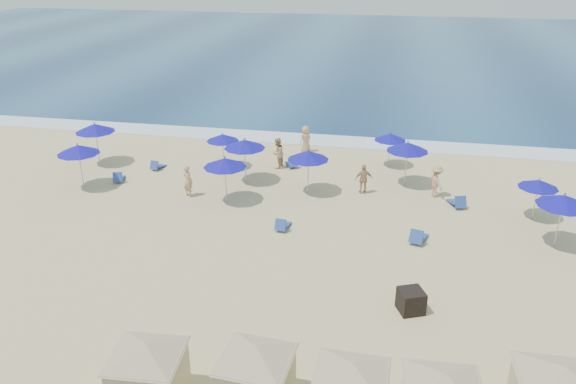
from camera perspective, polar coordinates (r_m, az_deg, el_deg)
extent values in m
plane|color=#D1BD84|center=(25.10, 2.15, -6.07)|extent=(160.00, 160.00, 0.00)
cube|color=navy|center=(77.63, 8.81, 14.18)|extent=(160.00, 80.00, 0.06)
cube|color=white|center=(39.21, 5.76, 5.10)|extent=(160.00, 2.50, 0.08)
cube|color=black|center=(21.59, 12.38, -10.76)|extent=(1.15, 1.15, 0.88)
cube|color=#CDBE8C|center=(17.54, -13.89, -18.20)|extent=(1.99, 1.99, 1.86)
cube|color=tan|center=(16.94, -14.20, -15.84)|extent=(2.09, 2.09, 0.07)
pyramid|color=tan|center=(16.65, -14.37, -14.60)|extent=(4.07, 4.07, 0.47)
cube|color=tan|center=(16.42, -3.26, -16.59)|extent=(2.08, 2.08, 0.07)
pyramid|color=tan|center=(16.12, -3.30, -15.34)|extent=(4.03, 4.03, 0.46)
cube|color=tan|center=(15.95, 6.46, -18.13)|extent=(1.99, 1.99, 0.07)
pyramid|color=tan|center=(15.64, 6.54, -16.86)|extent=(4.06, 4.06, 0.46)
pyramid|color=tan|center=(15.68, 15.68, -17.33)|extent=(4.16, 4.16, 0.48)
cube|color=tan|center=(16.89, 26.17, -17.06)|extent=(2.26, 2.26, 0.08)
pyramid|color=tan|center=(16.57, 26.50, -15.68)|extent=(4.57, 4.57, 0.52)
cylinder|color=#A5A8AD|center=(36.59, -18.77, 4.28)|extent=(0.06, 0.06, 2.16)
cone|color=#120E99|center=(36.21, -19.03, 6.19)|extent=(2.39, 2.39, 0.51)
sphere|color=#120E99|center=(36.13, -19.10, 6.66)|extent=(0.09, 0.09, 0.09)
cylinder|color=#A5A8AD|center=(33.19, -20.25, 2.06)|extent=(0.06, 0.06, 2.10)
cone|color=#120E99|center=(32.78, -20.55, 4.09)|extent=(2.32, 2.32, 0.50)
sphere|color=#120E99|center=(32.69, -20.63, 4.59)|extent=(0.09, 0.09, 0.09)
cylinder|color=#A5A8AD|center=(34.33, -6.58, 3.84)|extent=(0.05, 0.05, 1.79)
cone|color=#120E99|center=(33.98, -6.66, 5.52)|extent=(1.98, 1.98, 0.42)
sphere|color=#120E99|center=(33.91, -6.68, 5.93)|extent=(0.08, 0.08, 0.08)
cylinder|color=#A5A8AD|center=(29.56, -6.32, 0.79)|extent=(0.05, 0.05, 2.06)
cone|color=#120E99|center=(29.11, -6.43, 3.00)|extent=(2.27, 2.27, 0.49)
sphere|color=#120E99|center=(29.01, -6.46, 3.55)|extent=(0.09, 0.09, 0.09)
cylinder|color=#A5A8AD|center=(32.03, -4.36, 2.77)|extent=(0.06, 0.06, 2.12)
cone|color=#120E99|center=(31.61, -4.43, 4.90)|extent=(2.35, 2.35, 0.50)
sphere|color=#120E99|center=(31.51, -4.45, 5.43)|extent=(0.09, 0.09, 0.09)
cylinder|color=#A5A8AD|center=(30.51, 2.05, 1.64)|extent=(0.05, 0.05, 2.03)
cone|color=#120E99|center=(30.08, 2.09, 3.76)|extent=(2.24, 2.24, 0.48)
sphere|color=#120E99|center=(29.98, 2.09, 4.29)|extent=(0.09, 0.09, 0.09)
cylinder|color=#A5A8AD|center=(32.18, 11.86, 2.41)|extent=(0.06, 0.06, 2.12)
cone|color=#120E99|center=(31.76, 12.05, 4.52)|extent=(2.34, 2.34, 0.50)
sphere|color=#120E99|center=(31.66, 12.10, 5.04)|extent=(0.09, 0.09, 0.09)
cylinder|color=#A5A8AD|center=(34.91, 10.23, 3.91)|extent=(0.05, 0.05, 1.74)
cone|color=#120E99|center=(34.58, 10.35, 5.52)|extent=(1.93, 1.93, 0.41)
sphere|color=#120E99|center=(34.51, 10.38, 5.92)|extent=(0.07, 0.07, 0.07)
cylinder|color=#A5A8AD|center=(30.16, 23.79, -1.03)|extent=(0.05, 0.05, 1.74)
cone|color=#120E99|center=(29.78, 24.11, 0.77)|extent=(1.92, 1.92, 0.41)
sphere|color=#120E99|center=(29.69, 24.19, 1.22)|extent=(0.07, 0.07, 0.07)
cylinder|color=#A5A8AD|center=(27.75, 25.76, -3.11)|extent=(0.06, 0.06, 2.10)
cone|color=#120E99|center=(27.26, 26.22, -0.77)|extent=(2.32, 2.32, 0.50)
sphere|color=#120E99|center=(27.15, 26.33, -0.18)|extent=(0.09, 0.09, 0.09)
cube|color=#284295|center=(33.97, -16.76, 1.40)|extent=(0.87, 1.26, 0.32)
cube|color=#284295|center=(33.44, -16.93, 1.45)|extent=(0.61, 0.47, 0.56)
cube|color=#284295|center=(35.22, -13.01, 2.59)|extent=(0.68, 1.16, 0.30)
cube|color=#284295|center=(34.79, -13.44, 2.67)|extent=(0.55, 0.38, 0.53)
cube|color=#284295|center=(34.73, 0.32, 2.96)|extent=(1.03, 1.38, 0.34)
cube|color=#284295|center=(34.16, 0.51, 3.05)|extent=(0.67, 0.54, 0.60)
cube|color=#284295|center=(27.06, -0.46, -3.35)|extent=(0.65, 1.18, 0.31)
cube|color=#284295|center=(26.56, -0.78, -3.36)|extent=(0.56, 0.37, 0.55)
cube|color=#284295|center=(26.64, 13.17, -4.45)|extent=(0.95, 1.41, 0.36)
cube|color=#284295|center=(26.05, 12.90, -4.45)|extent=(0.68, 0.51, 0.63)
cube|color=#284295|center=(30.66, 16.70, -1.00)|extent=(0.96, 1.38, 0.35)
cube|color=#284295|center=(30.12, 17.14, -0.98)|extent=(0.67, 0.51, 0.61)
imported|color=tan|center=(30.63, -10.13, 1.11)|extent=(0.77, 0.68, 1.77)
imported|color=tan|center=(34.12, -1.08, 3.97)|extent=(0.86, 1.03, 1.90)
imported|color=tan|center=(30.82, 7.69, 1.31)|extent=(1.05, 0.68, 1.67)
imported|color=tan|center=(31.12, 14.83, 1.05)|extent=(1.07, 1.32, 1.79)
imported|color=tan|center=(36.87, 1.80, 5.38)|extent=(0.98, 1.04, 1.78)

